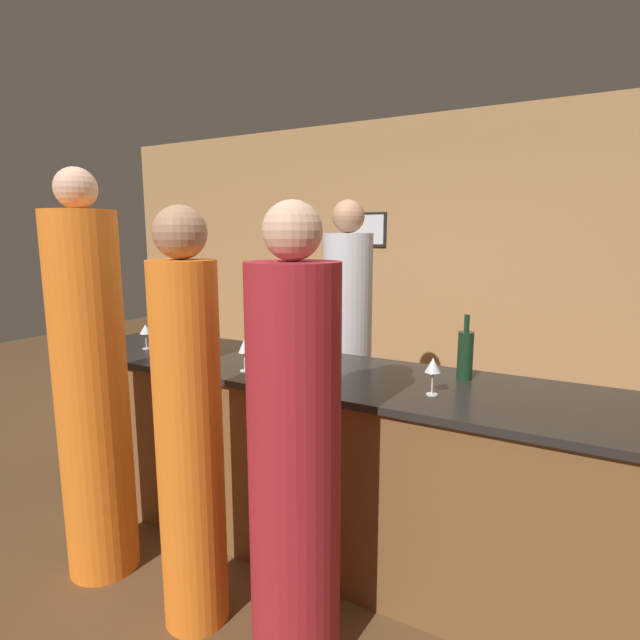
{
  "coord_description": "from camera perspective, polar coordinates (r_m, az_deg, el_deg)",
  "views": [
    {
      "loc": [
        1.19,
        -2.25,
        1.7
      ],
      "look_at": [
        -0.1,
        0.1,
        1.24
      ],
      "focal_mm": 28.0,
      "sensor_mm": 36.0,
      "label": 1
    }
  ],
  "objects": [
    {
      "name": "guest_1",
      "position": [
        1.98,
        -2.94,
        -15.85
      ],
      "size": [
        0.35,
        0.35,
        1.82
      ],
      "color": "maroon",
      "rests_on": "ground_plane"
    },
    {
      "name": "back_wall",
      "position": [
        4.89,
        14.71,
        5.91
      ],
      "size": [
        8.0,
        0.08,
        2.8
      ],
      "color": "#A37547",
      "rests_on": "ground_plane"
    },
    {
      "name": "wine_glass_3",
      "position": [
        2.64,
        -8.65,
        -3.11
      ],
      "size": [
        0.06,
        0.06,
        0.17
      ],
      "color": "silver",
      "rests_on": "bar_counter"
    },
    {
      "name": "guest_2",
      "position": [
        2.71,
        -24.6,
        -7.5
      ],
      "size": [
        0.34,
        0.34,
        2.0
      ],
      "color": "orange",
      "rests_on": "ground_plane"
    },
    {
      "name": "bartender",
      "position": [
        3.44,
        3.11,
        -3.67
      ],
      "size": [
        0.33,
        0.33,
        1.93
      ],
      "rotation": [
        0.0,
        0.0,
        3.14
      ],
      "color": "#B2B2B7",
      "rests_on": "ground_plane"
    },
    {
      "name": "wine_bottle_1",
      "position": [
        2.58,
        16.27,
        -3.77
      ],
      "size": [
        0.08,
        0.08,
        0.32
      ],
      "color": "black",
      "rests_on": "bar_counter"
    },
    {
      "name": "wine_bottle_0",
      "position": [
        3.0,
        -16.31,
        -2.09
      ],
      "size": [
        0.07,
        0.07,
        0.29
      ],
      "color": "black",
      "rests_on": "bar_counter"
    },
    {
      "name": "guest_0",
      "position": [
        2.23,
        -14.7,
        -12.53
      ],
      "size": [
        0.28,
        0.28,
        1.82
      ],
      "color": "orange",
      "rests_on": "ground_plane"
    },
    {
      "name": "wine_glass_0",
      "position": [
        2.28,
        12.77,
        -5.2
      ],
      "size": [
        0.07,
        0.07,
        0.17
      ],
      "color": "silver",
      "rests_on": "bar_counter"
    },
    {
      "name": "wine_glass_1",
      "position": [
        3.31,
        -19.32,
        -1.08
      ],
      "size": [
        0.07,
        0.07,
        0.16
      ],
      "color": "silver",
      "rests_on": "bar_counter"
    },
    {
      "name": "bar_counter",
      "position": [
        2.82,
        0.86,
        -15.55
      ],
      "size": [
        3.42,
        0.79,
        0.99
      ],
      "color": "brown",
      "rests_on": "ground_plane"
    },
    {
      "name": "ground_plane",
      "position": [
        3.06,
        0.84,
        -23.98
      ],
      "size": [
        14.0,
        14.0,
        0.0
      ],
      "primitive_type": "plane",
      "color": "brown"
    }
  ]
}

